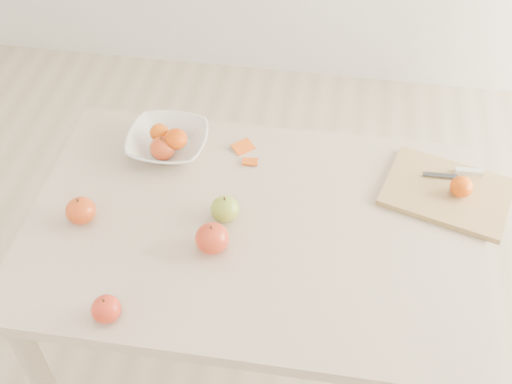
# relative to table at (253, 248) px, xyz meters

# --- Properties ---
(ground) EXTENTS (3.50, 3.50, 0.00)m
(ground) POSITION_rel_table_xyz_m (0.00, 0.00, -0.65)
(ground) COLOR #C6B293
(ground) RESTS_ON ground
(table) EXTENTS (1.20, 0.80, 0.75)m
(table) POSITION_rel_table_xyz_m (0.00, 0.00, 0.00)
(table) COLOR beige
(table) RESTS_ON ground
(cutting_board) EXTENTS (0.39, 0.33, 0.02)m
(cutting_board) POSITION_rel_table_xyz_m (0.51, 0.19, 0.11)
(cutting_board) COLOR tan
(cutting_board) RESTS_ON table
(board_tangerine) EXTENTS (0.06, 0.06, 0.05)m
(board_tangerine) POSITION_rel_table_xyz_m (0.54, 0.18, 0.14)
(board_tangerine) COLOR #C84D07
(board_tangerine) RESTS_ON cutting_board
(fruit_bowl) EXTENTS (0.23, 0.23, 0.06)m
(fruit_bowl) POSITION_rel_table_xyz_m (-0.29, 0.25, 0.13)
(fruit_bowl) COLOR white
(fruit_bowl) RESTS_ON table
(bowl_tangerine_near) EXTENTS (0.06, 0.06, 0.05)m
(bowl_tangerine_near) POSITION_rel_table_xyz_m (-0.32, 0.26, 0.15)
(bowl_tangerine_near) COLOR #D94D07
(bowl_tangerine_near) RESTS_ON fruit_bowl
(bowl_tangerine_far) EXTENTS (0.07, 0.07, 0.06)m
(bowl_tangerine_far) POSITION_rel_table_xyz_m (-0.26, 0.23, 0.16)
(bowl_tangerine_far) COLOR #CA4F07
(bowl_tangerine_far) RESTS_ON fruit_bowl
(orange_peel_a) EXTENTS (0.07, 0.07, 0.01)m
(orange_peel_a) POSITION_rel_table_xyz_m (-0.08, 0.29, 0.10)
(orange_peel_a) COLOR #DF540F
(orange_peel_a) RESTS_ON table
(orange_peel_b) EXTENTS (0.05, 0.04, 0.01)m
(orange_peel_b) POSITION_rel_table_xyz_m (-0.05, 0.23, 0.10)
(orange_peel_b) COLOR #D24E0E
(orange_peel_b) RESTS_ON table
(paring_knife) EXTENTS (0.17, 0.05, 0.01)m
(paring_knife) POSITION_rel_table_xyz_m (0.56, 0.26, 0.12)
(paring_knife) COLOR silver
(paring_knife) RESTS_ON cutting_board
(apple_green) EXTENTS (0.08, 0.08, 0.07)m
(apple_green) POSITION_rel_table_xyz_m (-0.08, 0.01, 0.13)
(apple_green) COLOR olive
(apple_green) RESTS_ON table
(apple_red_d) EXTENTS (0.08, 0.08, 0.07)m
(apple_red_d) POSITION_rel_table_xyz_m (-0.45, -0.05, 0.13)
(apple_red_d) COLOR maroon
(apple_red_d) RESTS_ON table
(apple_red_c) EXTENTS (0.07, 0.07, 0.06)m
(apple_red_c) POSITION_rel_table_xyz_m (-0.29, -0.33, 0.13)
(apple_red_c) COLOR #980301
(apple_red_c) RESTS_ON table
(apple_red_e) EXTENTS (0.09, 0.09, 0.08)m
(apple_red_e) POSITION_rel_table_xyz_m (-0.09, -0.10, 0.14)
(apple_red_e) COLOR maroon
(apple_red_e) RESTS_ON table
(apple_red_a) EXTENTS (0.08, 0.08, 0.07)m
(apple_red_a) POSITION_rel_table_xyz_m (-0.30, 0.22, 0.13)
(apple_red_a) COLOR maroon
(apple_red_a) RESTS_ON table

